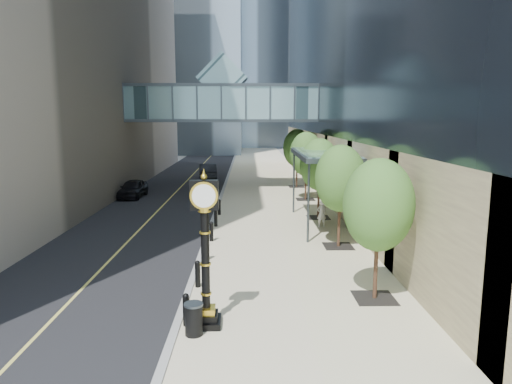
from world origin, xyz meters
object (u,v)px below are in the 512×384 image
street_clock (205,261)px  car_near (133,188)px  car_far (208,171)px  trash_bin (194,320)px  pedestrian (322,214)px

street_clock → car_near: (-7.91, 22.90, -1.35)m
car_near → car_far: size_ratio=0.85×
car_near → car_far: car_far is taller
car_far → car_near: bearing=57.6°
street_clock → car_far: size_ratio=0.95×
trash_bin → car_far: (-2.60, 34.19, 0.32)m
street_clock → car_far: (-2.91, 33.57, -1.25)m
street_clock → pedestrian: street_clock is taller
street_clock → trash_bin: (-0.31, -0.61, -1.57)m
street_clock → pedestrian: (5.49, 12.54, -1.25)m
car_far → pedestrian: bearing=104.5°
pedestrian → car_near: 16.94m
street_clock → car_near: bearing=108.0°
street_clock → trash_bin: street_clock is taller
trash_bin → car_near: (-7.60, 23.51, 0.22)m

